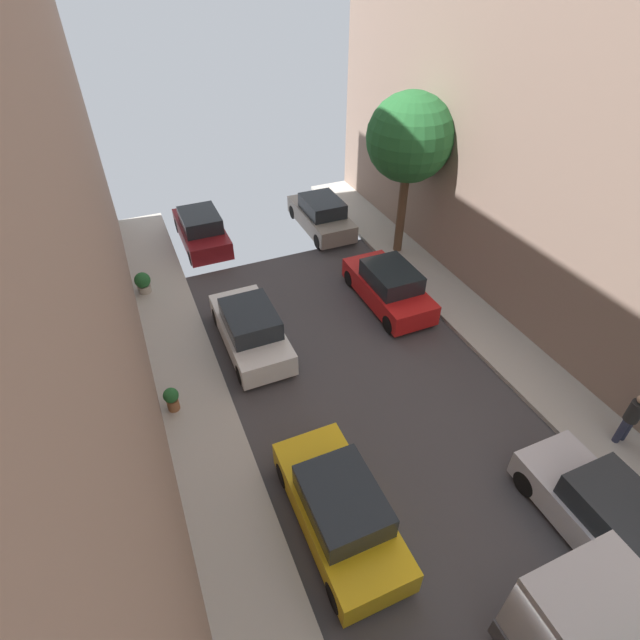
# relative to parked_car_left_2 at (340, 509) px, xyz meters

# --- Properties ---
(parked_car_left_2) EXTENTS (1.78, 4.20, 1.57)m
(parked_car_left_2) POSITION_rel_parked_car_left_2_xyz_m (0.00, 0.00, 0.00)
(parked_car_left_2) COLOR gold
(parked_car_left_2) RESTS_ON ground
(parked_car_left_3) EXTENTS (1.78, 4.20, 1.57)m
(parked_car_left_3) POSITION_rel_parked_car_left_2_xyz_m (0.00, 6.93, 0.00)
(parked_car_left_3) COLOR white
(parked_car_left_3) RESTS_ON ground
(parked_car_left_4) EXTENTS (1.78, 4.20, 1.57)m
(parked_car_left_4) POSITION_rel_parked_car_left_2_xyz_m (0.00, 14.35, 0.00)
(parked_car_left_4) COLOR maroon
(parked_car_left_4) RESTS_ON ground
(parked_car_right_2) EXTENTS (1.78, 4.20, 1.57)m
(parked_car_right_2) POSITION_rel_parked_car_left_2_xyz_m (5.40, -2.58, 0.00)
(parked_car_right_2) COLOR silver
(parked_car_right_2) RESTS_ON ground
(parked_car_right_3) EXTENTS (1.78, 4.20, 1.57)m
(parked_car_right_3) POSITION_rel_parked_car_left_2_xyz_m (5.40, 7.29, 0.00)
(parked_car_right_3) COLOR red
(parked_car_right_3) RESTS_ON ground
(parked_car_right_4) EXTENTS (1.78, 4.20, 1.57)m
(parked_car_right_4) POSITION_rel_parked_car_left_2_xyz_m (5.40, 13.56, 0.00)
(parked_car_right_4) COLOR gray
(parked_car_right_4) RESTS_ON ground
(pedestrian) EXTENTS (0.40, 0.36, 1.72)m
(pedestrian) POSITION_rel_parked_car_left_2_xyz_m (7.98, -0.85, 0.35)
(pedestrian) COLOR #2D334C
(pedestrian) RESTS_ON sidewalk_right
(street_tree_1) EXTENTS (3.30, 3.30, 6.44)m
(street_tree_1) POSITION_rel_parked_car_left_2_xyz_m (7.60, 10.32, 4.18)
(street_tree_1) COLOR brown
(street_tree_1) RESTS_ON sidewalk_right
(potted_plant_1) EXTENTS (0.44, 0.44, 0.77)m
(potted_plant_1) POSITION_rel_parked_car_left_2_xyz_m (-2.93, 5.03, -0.14)
(potted_plant_1) COLOR brown
(potted_plant_1) RESTS_ON sidewalk_left
(potted_plant_3) EXTENTS (0.59, 0.59, 0.82)m
(potted_plant_3) POSITION_rel_parked_car_left_2_xyz_m (-2.90, 11.40, -0.14)
(potted_plant_3) COLOR #B2A899
(potted_plant_3) RESTS_ON sidewalk_left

